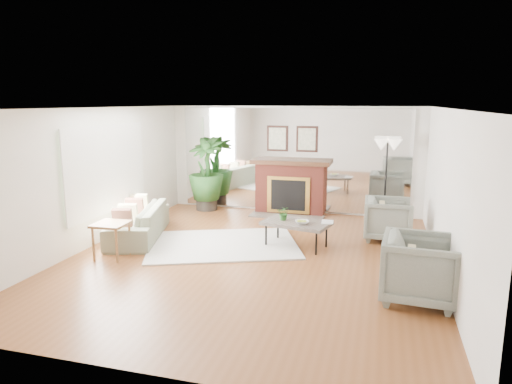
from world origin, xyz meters
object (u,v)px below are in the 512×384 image
(armchair_back, at_px, (388,219))
(potted_ficus, at_px, (206,171))
(sofa, at_px, (138,222))
(armchair_front, at_px, (420,269))
(coffee_table, at_px, (296,224))
(fireplace, at_px, (290,186))
(side_table, at_px, (111,229))
(floor_lamp, at_px, (387,152))

(armchair_back, bearing_deg, potted_ficus, 70.53)
(sofa, distance_m, armchair_front, 5.29)
(coffee_table, relative_size, armchair_front, 1.34)
(fireplace, distance_m, potted_ficus, 2.06)
(fireplace, bearing_deg, armchair_back, -34.71)
(sofa, xyz_separation_m, side_table, (0.17, -1.18, 0.20))
(coffee_table, relative_size, side_table, 2.14)
(side_table, xyz_separation_m, potted_ficus, (0.24, 3.72, 0.43))
(sofa, relative_size, armchair_back, 2.41)
(armchair_front, relative_size, floor_lamp, 0.54)
(coffee_table, distance_m, floor_lamp, 2.98)
(sofa, xyz_separation_m, armchair_back, (4.66, 1.16, 0.09))
(armchair_front, xyz_separation_m, potted_ficus, (-4.64, 4.12, 0.50))
(floor_lamp, bearing_deg, side_table, -139.97)
(fireplace, height_order, armchair_front, fireplace)
(armchair_front, distance_m, side_table, 4.89)
(sofa, bearing_deg, armchair_front, 56.26)
(fireplace, bearing_deg, potted_ficus, -175.54)
(side_table, distance_m, floor_lamp, 5.87)
(potted_ficus, bearing_deg, fireplace, 4.46)
(coffee_table, bearing_deg, armchair_front, -42.47)
(fireplace, bearing_deg, coffee_table, -76.07)
(armchair_front, distance_m, potted_ficus, 6.22)
(potted_ficus, height_order, floor_lamp, floor_lamp)
(coffee_table, relative_size, armchair_back, 1.49)
(coffee_table, bearing_deg, armchair_back, 29.84)
(coffee_table, height_order, armchair_back, armchair_back)
(sofa, height_order, side_table, sofa)
(armchair_front, height_order, potted_ficus, potted_ficus)
(fireplace, bearing_deg, floor_lamp, -4.23)
(armchair_front, bearing_deg, sofa, 76.49)
(coffee_table, height_order, floor_lamp, floor_lamp)
(potted_ficus, bearing_deg, floor_lamp, 0.00)
(sofa, distance_m, potted_ficus, 2.65)
(sofa, bearing_deg, floor_lamp, 102.51)
(potted_ficus, bearing_deg, side_table, -93.71)
(fireplace, height_order, armchair_back, fireplace)
(coffee_table, distance_m, potted_ficus, 3.54)
(armchair_back, bearing_deg, sofa, 102.46)
(armchair_front, bearing_deg, armchair_back, 11.91)
(armchair_back, relative_size, side_table, 1.44)
(side_table, bearing_deg, armchair_front, -4.68)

